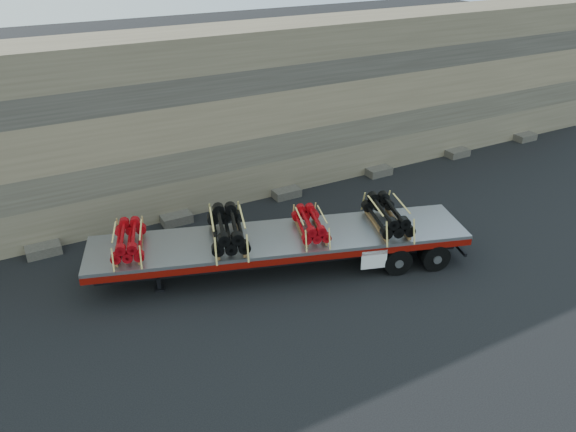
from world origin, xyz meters
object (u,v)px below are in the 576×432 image
bundle_rear (387,216)px  bundle_midrear (311,225)px  bundle_midfront (228,230)px  bundle_front (129,241)px  trailer (280,252)px

bundle_rear → bundle_midrear: bearing=-180.0°
bundle_midrear → bundle_midfront: bearing=180.0°
bundle_midrear → bundle_rear: size_ratio=0.83×
bundle_front → bundle_rear: bearing=0.0°
bundle_midfront → bundle_front: bearing=-180.0°
trailer → bundle_front: bearing=180.0°
bundle_midfront → bundle_midrear: 2.80m
bundle_front → bundle_midfront: size_ratio=0.83×
bundle_rear → bundle_front: bearing=-180.0°
trailer → bundle_front: bundle_front is taller
trailer → bundle_midrear: (0.99, -0.32, 0.97)m
bundle_front → bundle_midrear: (5.67, -1.83, -0.02)m
trailer → bundle_midrear: size_ratio=6.70×
bundle_front → bundle_midfront: bearing=0.0°
bundle_front → bundle_rear: 8.68m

